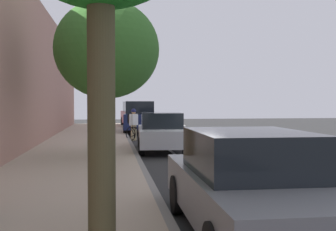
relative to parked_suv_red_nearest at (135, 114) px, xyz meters
The scene contains 13 objects.
ground 15.69m from the parked_suv_red_nearest, 94.15° to the left, with size 61.44×61.44×0.00m, color #292929.
sidewalk 15.93m from the parked_suv_red_nearest, 79.14° to the left, with size 3.83×38.40×0.14m, color tan.
curb_edge 15.68m from the parked_suv_red_nearest, 86.33° to the left, with size 0.16×38.40×0.14m, color gray.
lane_stripe_centre 14.94m from the parked_suv_red_nearest, 106.22° to the left, with size 0.14×35.80×0.01m.
lane_stripe_bike_edge 15.66m from the parked_suv_red_nearest, 91.72° to the left, with size 0.12×38.40×0.01m, color white.
building_facade 16.59m from the parked_suv_red_nearest, 71.71° to the left, with size 0.50×38.40×6.37m, color tan.
parked_suv_red_nearest is the anchor object (origin of this frame).
parked_suv_dark_blue_second 5.74m from the parked_suv_red_nearest, 89.34° to the left, with size 2.19×4.81×1.99m.
parked_sedan_silver_mid 15.19m from the parked_suv_red_nearest, 90.42° to the left, with size 2.03×4.50×1.52m.
parked_sedan_grey_far 25.65m from the parked_suv_red_nearest, 90.15° to the left, with size 1.88×4.42×1.52m.
bicycle_at_curb 11.21m from the parked_suv_red_nearest, 87.26° to the left, with size 1.20×1.29×0.74m.
cyclist_with_backpack 10.74m from the parked_suv_red_nearest, 85.98° to the left, with size 0.55×0.54×1.62m.
street_tree_near_cyclist 17.90m from the parked_suv_red_nearest, 83.55° to the left, with size 3.45×3.45×5.16m.
Camera 1 is at (3.01, 15.52, 1.93)m, focal length 43.32 mm.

